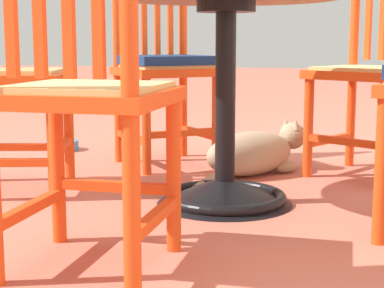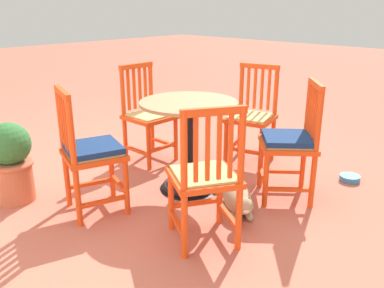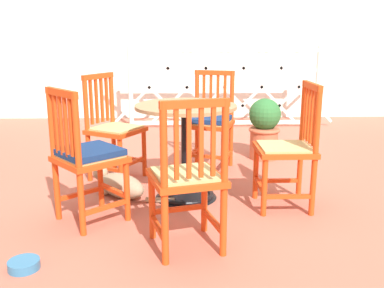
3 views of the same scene
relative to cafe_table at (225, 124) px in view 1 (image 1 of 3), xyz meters
name	(u,v)px [view 1 (image 1 of 3)]	position (x,y,z in m)	size (l,w,h in m)	color
ground_plane	(198,213)	(0.14, -0.06, -0.28)	(24.00, 24.00, 0.00)	#BC604C
cafe_table	(225,124)	(0.00, 0.00, 0.00)	(0.76, 0.76, 0.73)	black
orange_chair_at_corner	(6,77)	(0.00, -0.84, 0.15)	(0.49, 0.49, 0.91)	#D64214
orange_chair_near_fence	(83,97)	(0.74, -0.20, 0.15)	(0.40, 0.40, 0.91)	#D64214
orange_chair_facing_out	(371,74)	(-0.62, 0.50, 0.15)	(0.55, 0.55, 0.91)	#D64214
orange_chair_by_planter	(164,68)	(-0.66, -0.42, 0.16)	(0.56, 0.56, 0.91)	#D64214
tabby_cat	(257,153)	(-0.53, 0.03, -0.19)	(0.67, 0.44, 0.23)	#9E896B
pet_water_bowl	(62,145)	(-0.90, -1.05, -0.26)	(0.17, 0.17, 0.05)	teal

